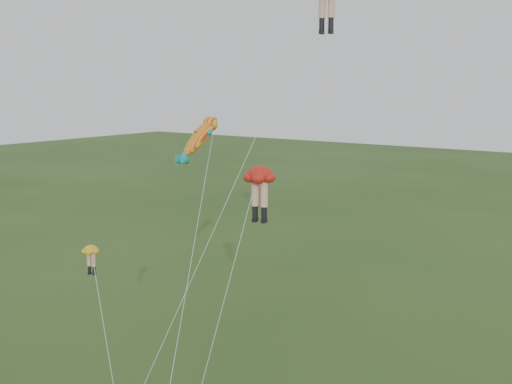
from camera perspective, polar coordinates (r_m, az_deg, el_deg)
The scene contains 3 objects.
legs_kite_red_mid at distance 26.51m, azimuth 0.27°, elevation 1.00°, with size 2.50×5.48×14.15m.
legs_kite_yellow at distance 32.51m, azimuth -16.08°, elevation -6.47°, with size 4.66×2.56×9.27m.
fish_kite at distance 32.28m, azimuth -5.60°, elevation 5.43°, with size 4.00×9.26×16.40m.
Camera 1 is at (18.60, -19.51, 17.72)m, focal length 40.00 mm.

